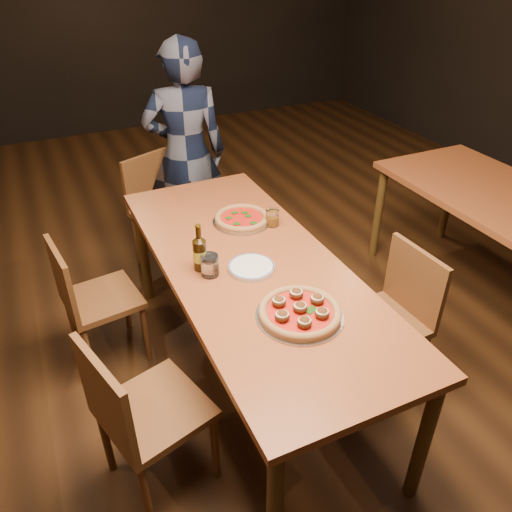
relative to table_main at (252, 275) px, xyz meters
name	(u,v)px	position (x,y,z in m)	size (l,w,h in m)	color
ground	(252,373)	(0.00, 0.00, -0.68)	(9.00, 9.00, 0.00)	black
room_shell	(250,10)	(0.00, 0.00, 1.18)	(9.00, 9.00, 9.00)	black
table_main	(252,275)	(0.00, 0.00, 0.00)	(0.80, 2.00, 0.75)	brown
chair_main_nw	(154,409)	(-0.62, -0.39, -0.25)	(0.40, 0.40, 0.86)	brown
chair_main_sw	(102,298)	(-0.68, 0.50, -0.27)	(0.38, 0.38, 0.81)	brown
chair_main_e	(382,322)	(0.59, -0.32, -0.26)	(0.39, 0.39, 0.83)	brown
chair_end	(166,212)	(-0.08, 1.30, -0.26)	(0.39, 0.39, 0.84)	brown
pizza_meatball	(300,312)	(0.02, -0.45, 0.10)	(0.37, 0.37, 0.07)	#B7B7BF
pizza_margherita	(242,218)	(0.12, 0.40, 0.09)	(0.32, 0.32, 0.04)	#B7B7BF
plate_stack	(251,268)	(-0.02, -0.05, 0.08)	(0.22, 0.22, 0.02)	white
beer_bottle	(200,254)	(-0.24, 0.06, 0.15)	(0.07, 0.07, 0.23)	black
water_glass	(210,265)	(-0.22, -0.01, 0.12)	(0.08, 0.08, 0.10)	white
amber_glass	(272,218)	(0.26, 0.29, 0.12)	(0.07, 0.07, 0.09)	#9F5E11
diner	(186,155)	(0.13, 1.39, 0.11)	(0.57, 0.38, 1.57)	black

